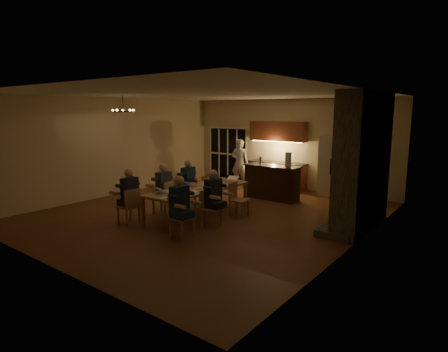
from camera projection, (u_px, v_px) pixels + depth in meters
floor at (209, 213)px, 10.27m from camera, size 9.00×9.00×0.00m
back_wall at (289, 144)px, 13.54m from camera, size 8.00×0.04×3.20m
left_wall at (116, 147)px, 12.41m from camera, size 0.04×9.00×3.20m
right_wall at (361, 169)px, 7.59m from camera, size 0.04×9.00×3.20m
ceiling at (208, 93)px, 9.73m from camera, size 8.00×9.00×0.04m
french_doors at (228, 154)px, 15.21m from camera, size 1.86×0.08×2.10m
fireplace at (364, 162)px, 8.72m from camera, size 0.58×2.50×3.20m
kitchenette at (277, 155)px, 13.54m from camera, size 2.24×0.68×2.40m
refrigerator at (335, 166)px, 12.21m from camera, size 0.90×0.68×2.00m
dining_table at (199, 201)px, 10.03m from camera, size 1.10×3.13×0.75m
bar_island at (272, 182)px, 11.88m from camera, size 1.81×0.71×1.08m
chair_left_near at (128, 206)px, 9.26m from camera, size 0.47×0.47×0.89m
chair_left_mid at (163, 197)px, 10.20m from camera, size 0.53×0.53×0.89m
chair_left_far at (192, 191)px, 11.02m from camera, size 0.56×0.56×0.89m
chair_right_near at (182, 217)px, 8.29m from camera, size 0.45×0.45×0.89m
chair_right_mid at (211, 208)px, 9.09m from camera, size 0.56×0.56×0.89m
chair_right_far at (239, 200)px, 9.94m from camera, size 0.50×0.50×0.89m
person_left_near at (130, 196)px, 9.25m from camera, size 0.65×0.65×1.38m
person_right_near at (180, 207)px, 8.23m from camera, size 0.62×0.62×1.38m
person_left_mid at (164, 189)px, 10.12m from camera, size 0.61×0.61×1.38m
person_right_mid at (213, 198)px, 9.08m from camera, size 0.63×0.63×1.38m
person_left_far at (188, 183)px, 10.95m from camera, size 0.64×0.64×1.38m
standing_person at (240, 163)px, 13.70m from camera, size 0.73×0.58×1.78m
chandelier at (123, 112)px, 10.65m from camera, size 0.63×0.63×0.03m
laptop_a at (162, 189)px, 9.29m from camera, size 0.42×0.41×0.23m
laptop_b at (182, 191)px, 9.06m from camera, size 0.37×0.34×0.23m
laptop_c at (191, 182)px, 10.14m from camera, size 0.41×0.39×0.23m
laptop_d at (204, 185)px, 9.73m from camera, size 0.37×0.34×0.23m
laptop_e at (220, 177)px, 10.97m from camera, size 0.41×0.39×0.23m
laptop_f at (232, 179)px, 10.66m from camera, size 0.37×0.34×0.23m
mug_front at (187, 188)px, 9.65m from camera, size 0.08×0.08×0.10m
mug_mid at (214, 183)px, 10.29m from camera, size 0.09×0.09×0.10m
mug_back at (208, 180)px, 10.82m from camera, size 0.08×0.08×0.10m
redcup_near at (171, 196)px, 8.70m from camera, size 0.10×0.10×0.12m
redcup_mid at (196, 181)px, 10.56m from camera, size 0.09×0.09×0.12m
can_silver at (184, 190)px, 9.41m from camera, size 0.07×0.07×0.12m
can_cola at (227, 177)px, 11.19m from camera, size 0.07×0.07×0.12m
can_right at (215, 186)px, 9.92m from camera, size 0.07×0.07×0.12m
plate_near at (193, 192)px, 9.34m from camera, size 0.26×0.26×0.02m
plate_left at (168, 191)px, 9.49m from camera, size 0.28×0.28×0.02m
plate_far at (226, 185)px, 10.30m from camera, size 0.22×0.22×0.02m
notepad at (163, 198)px, 8.76m from camera, size 0.15×0.20×0.01m
bar_bottle at (260, 160)px, 12.05m from camera, size 0.08×0.08×0.24m
bar_blender at (288, 159)px, 11.49m from camera, size 0.14×0.14×0.44m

